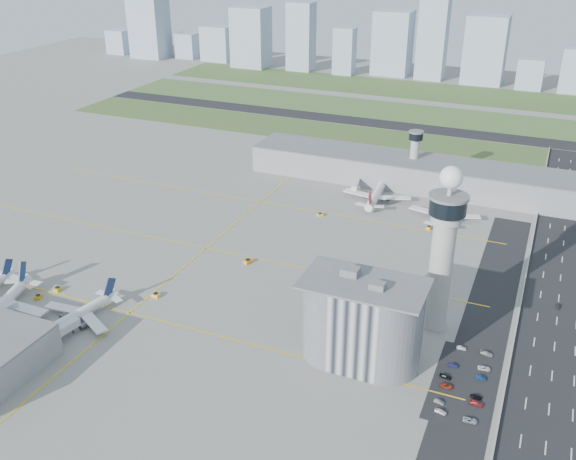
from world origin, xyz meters
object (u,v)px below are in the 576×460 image
at_px(admin_building, 362,321).
at_px(airplane_far_a, 377,189).
at_px(car_lot_7, 476,403).
at_px(car_lot_10, 484,368).
at_px(car_lot_4, 453,365).
at_px(car_lot_8, 476,396).
at_px(jet_bridge_far_1, 444,196).
at_px(car_lot_3, 445,376).
at_px(tug_5, 429,227).
at_px(airplane_far_b, 445,206).
at_px(car_lot_1, 439,402).
at_px(car_hw_1, 558,306).
at_px(airplane_near_c, 74,310).
at_px(car_lot_5, 461,348).
at_px(control_tower, 443,244).
at_px(car_lot_9, 481,378).
at_px(car_lot_6, 470,420).
at_px(tug_2, 156,295).
at_px(tug_0, 38,297).
at_px(car_lot_0, 441,411).
at_px(car_lot_2, 446,386).
at_px(car_hw_4, 556,184).
at_px(jet_bridge_far_0, 357,182).
at_px(tug_1, 58,289).
at_px(tug_4, 320,214).
at_px(tug_3, 248,261).
at_px(car_lot_11, 487,354).
at_px(jet_bridge_near_2, 47,342).
at_px(secondary_tower, 414,153).

xyz_separation_m(admin_building, airplane_far_a, (-34.44, 141.26, -9.04)).
xyz_separation_m(car_lot_7, car_lot_10, (-0.25, 19.36, -0.06)).
distance_m(car_lot_4, car_lot_8, 16.75).
bearing_deg(jet_bridge_far_1, car_lot_3, 1.04).
height_order(tug_5, car_lot_7, tug_5).
distance_m(airplane_far_b, car_lot_1, 146.88).
xyz_separation_m(car_lot_10, car_hw_1, (21.60, 51.96, -0.03)).
relative_size(airplane_near_c, car_lot_5, 11.67).
height_order(control_tower, tug_5, control_tower).
bearing_deg(admin_building, car_lot_5, 30.85).
bearing_deg(tug_5, car_lot_9, 114.04).
relative_size(tug_5, car_lot_9, 0.87).
bearing_deg(admin_building, car_lot_6, -23.22).
bearing_deg(jet_bridge_far_1, tug_5, -9.70).
distance_m(admin_building, tug_5, 115.21).
distance_m(airplane_near_c, airplane_far_a, 178.43).
distance_m(tug_2, car_lot_7, 131.78).
xyz_separation_m(tug_0, tug_5, (132.93, 128.11, -0.03)).
bearing_deg(car_hw_1, airplane_near_c, -158.55).
bearing_deg(car_lot_10, car_lot_0, 153.53).
distance_m(airplane_far_a, car_lot_7, 168.39).
height_order(car_lot_0, car_hw_1, car_lot_0).
relative_size(tug_2, car_lot_6, 0.72).
relative_size(car_lot_1, car_lot_2, 0.77).
height_order(car_lot_9, car_hw_4, car_lot_9).
height_order(jet_bridge_far_0, car_hw_4, jet_bridge_far_0).
xyz_separation_m(airplane_far_b, jet_bridge_far_1, (-4.63, 22.23, -3.21)).
distance_m(jet_bridge_far_1, tug_1, 205.87).
height_order(car_lot_4, car_hw_1, car_lot_4).
bearing_deg(car_hw_4, tug_1, -136.15).
relative_size(jet_bridge_far_0, tug_4, 4.63).
xyz_separation_m(car_lot_7, car_lot_8, (-0.62, 3.31, -0.03)).
relative_size(airplane_far_b, jet_bridge_far_1, 3.09).
height_order(tug_0, tug_5, tug_0).
xyz_separation_m(admin_building, tug_1, (-129.69, -5.87, -14.37)).
distance_m(tug_2, tug_3, 46.19).
distance_m(tug_3, car_lot_11, 111.77).
height_order(tug_4, car_lot_4, tug_4).
bearing_deg(car_lot_10, car_lot_8, 171.26).
bearing_deg(car_lot_11, tug_5, 25.94).
bearing_deg(jet_bridge_near_2, car_lot_6, -71.62).
height_order(airplane_near_c, tug_2, airplane_near_c).
xyz_separation_m(secondary_tower, admin_building, (21.99, -172.00, -3.50)).
distance_m(jet_bridge_far_1, tug_2, 172.74).
distance_m(control_tower, tug_1, 157.67).
height_order(control_tower, car_lot_10, control_tower).
height_order(airplane_far_b, tug_3, airplane_far_b).
bearing_deg(jet_bridge_far_0, tug_3, -19.20).
relative_size(tug_1, car_hw_1, 0.94).
distance_m(secondary_tower, car_lot_11, 166.22).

